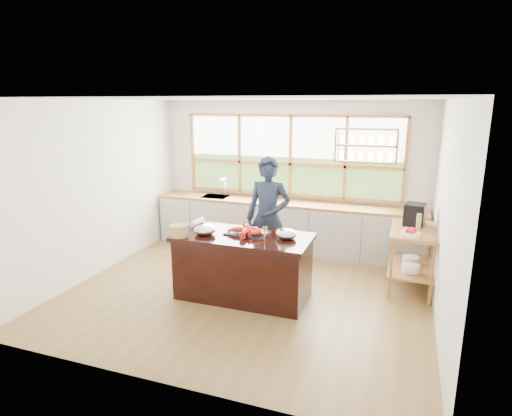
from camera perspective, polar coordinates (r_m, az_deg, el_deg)
The scene contains 18 objects.
ground_plane at distance 6.31m, azimuth -1.02°, elevation -10.96°, with size 5.00×5.00×0.00m, color olive.
room_shell at distance 6.27m, azimuth 0.77°, elevation 5.63°, with size 5.02×4.52×2.71m.
back_counter at distance 7.89m, azimuth 3.78°, elevation -2.31°, with size 4.90×0.63×0.90m.
right_shelf_unit at distance 6.58m, azimuth 20.09°, elevation -5.12°, with size 0.62×1.10×0.90m.
island at distance 5.96m, azimuth -1.72°, elevation -7.75°, with size 1.85×0.90×0.90m.
cook at distance 6.49m, azimuth 1.63°, elevation -1.39°, with size 0.69×0.45×1.88m, color #192234.
potted_plant at distance 7.92m, azimuth 1.32°, elevation 2.01°, with size 0.13×0.09×0.25m, color slate.
cutting_board at distance 7.88m, azimuth 1.21°, elevation 1.10°, with size 0.40×0.30×0.01m, color #6FB745.
espresso_machine at distance 6.67m, azimuth 20.42°, elevation -0.81°, with size 0.28×0.30×0.32m, color black.
wine_bottle at distance 6.34m, azimuth 20.86°, elevation -1.86°, with size 0.07×0.07×0.26m, color #97A54E.
fruit_bowl at distance 6.15m, azimuth 19.89°, elevation -3.10°, with size 0.26×0.26×0.11m.
slate_board at distance 5.88m, azimuth -1.16°, elevation -3.36°, with size 0.55×0.40×0.02m, color black.
lobster_pile at distance 5.83m, azimuth -1.07°, elevation -3.00°, with size 0.52×0.48×0.08m.
mixing_bowl_left at distance 5.88m, azimuth -6.82°, elevation -2.89°, with size 0.30×0.30×0.14m, color silver.
mixing_bowl_right at distance 5.68m, azimuth 4.09°, elevation -3.47°, with size 0.28×0.28×0.14m, color silver.
wine_glass at distance 5.45m, azimuth 1.15°, elevation -3.07°, with size 0.08×0.08×0.22m.
wicker_basket at distance 5.84m, azimuth -10.29°, elevation -2.99°, with size 0.25×0.25×0.16m, color tan.
parchment_roll at distance 6.35m, azimuth -7.86°, elevation -1.88°, with size 0.08×0.08×0.30m, color white.
Camera 1 is at (2.02, -5.36, 2.65)m, focal length 30.00 mm.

